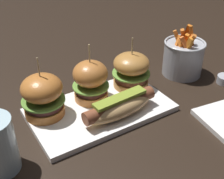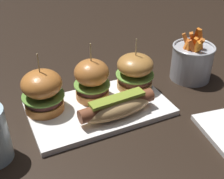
{
  "view_description": "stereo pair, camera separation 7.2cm",
  "coord_description": "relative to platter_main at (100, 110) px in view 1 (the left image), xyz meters",
  "views": [
    {
      "loc": [
        -0.29,
        -0.51,
        0.44
      ],
      "look_at": [
        0.03,
        0.0,
        0.05
      ],
      "focal_mm": 47.89,
      "sensor_mm": 36.0,
      "label": 1
    },
    {
      "loc": [
        -0.22,
        -0.55,
        0.44
      ],
      "look_at": [
        0.03,
        0.0,
        0.05
      ],
      "focal_mm": 47.89,
      "sensor_mm": 36.0,
      "label": 2
    }
  ],
  "objects": [
    {
      "name": "fries_bucket",
      "position": [
        0.3,
        0.04,
        0.05
      ],
      "size": [
        0.12,
        0.12,
        0.15
      ],
      "color": "#A8AAB2",
      "rests_on": "ground"
    },
    {
      "name": "hot_dog",
      "position": [
        0.02,
        -0.05,
        0.03
      ],
      "size": [
        0.19,
        0.07,
        0.05
      ],
      "color": "tan",
      "rests_on": "platter_main"
    },
    {
      "name": "slider_left",
      "position": [
        -0.12,
        0.05,
        0.06
      ],
      "size": [
        0.1,
        0.1,
        0.15
      ],
      "color": "#BD6E2F",
      "rests_on": "platter_main"
    },
    {
      "name": "slider_center",
      "position": [
        0.0,
        0.05,
        0.06
      ],
      "size": [
        0.09,
        0.09,
        0.15
      ],
      "color": "#B96F32",
      "rests_on": "platter_main"
    },
    {
      "name": "ground_plane",
      "position": [
        0.0,
        0.0,
        -0.01
      ],
      "size": [
        3.0,
        3.0,
        0.0
      ],
      "primitive_type": "plane",
      "color": "black"
    },
    {
      "name": "slider_right",
      "position": [
        0.12,
        0.04,
        0.05
      ],
      "size": [
        0.1,
        0.1,
        0.14
      ],
      "color": "#B17738",
      "rests_on": "platter_main"
    },
    {
      "name": "platter_main",
      "position": [
        0.0,
        0.0,
        0.0
      ],
      "size": [
        0.34,
        0.19,
        0.01
      ],
      "primitive_type": "cube",
      "color": "white",
      "rests_on": "ground"
    }
  ]
}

